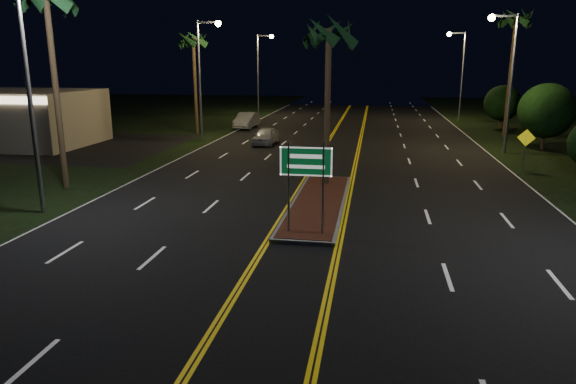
% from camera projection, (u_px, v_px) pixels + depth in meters
% --- Properties ---
extents(ground, '(120.00, 120.00, 0.00)m').
position_uv_depth(ground, '(293.00, 267.00, 15.45)').
color(ground, black).
rests_on(ground, ground).
extents(median_island, '(2.25, 10.25, 0.17)m').
position_uv_depth(median_island, '(318.00, 203.00, 22.12)').
color(median_island, gray).
rests_on(median_island, ground).
extents(highway_sign, '(1.80, 0.08, 3.20)m').
position_uv_depth(highway_sign, '(306.00, 170.00, 17.53)').
color(highway_sign, gray).
rests_on(highway_sign, ground).
extents(streetlight_left_near, '(1.91, 0.44, 9.00)m').
position_uv_depth(streetlight_left_near, '(36.00, 71.00, 19.58)').
color(streetlight_left_near, gray).
rests_on(streetlight_left_near, ground).
extents(streetlight_left_mid, '(1.91, 0.44, 9.00)m').
position_uv_depth(streetlight_left_mid, '(204.00, 67.00, 38.70)').
color(streetlight_left_mid, gray).
rests_on(streetlight_left_mid, ground).
extents(streetlight_left_far, '(1.91, 0.44, 9.00)m').
position_uv_depth(streetlight_left_far, '(261.00, 65.00, 57.82)').
color(streetlight_left_far, gray).
rests_on(streetlight_left_far, ground).
extents(streetlight_right_mid, '(1.91, 0.44, 9.00)m').
position_uv_depth(streetlight_right_mid, '(507.00, 67.00, 33.39)').
color(streetlight_right_mid, gray).
rests_on(streetlight_right_mid, ground).
extents(streetlight_right_far, '(1.91, 0.44, 9.00)m').
position_uv_depth(streetlight_right_far, '(459.00, 66.00, 52.51)').
color(streetlight_right_far, gray).
rests_on(streetlight_right_far, ground).
extents(palm_median, '(2.40, 2.40, 8.30)m').
position_uv_depth(palm_median, '(329.00, 33.00, 23.70)').
color(palm_median, '#382819').
rests_on(palm_median, ground).
extents(palm_left_near, '(2.40, 2.40, 9.80)m').
position_uv_depth(palm_left_near, '(46.00, 0.00, 22.97)').
color(palm_left_near, '#382819').
rests_on(palm_left_near, ground).
extents(palm_left_far, '(2.40, 2.40, 8.80)m').
position_uv_depth(palm_left_far, '(193.00, 40.00, 42.36)').
color(palm_left_far, '#382819').
rests_on(palm_left_far, ground).
extents(palm_right_far, '(2.40, 2.40, 10.30)m').
position_uv_depth(palm_right_far, '(516.00, 20.00, 39.83)').
color(palm_right_far, '#382819').
rests_on(palm_right_far, ground).
extents(shrub_mid, '(3.78, 3.78, 4.62)m').
position_uv_depth(shrub_mid, '(547.00, 111.00, 35.48)').
color(shrub_mid, '#382819').
rests_on(shrub_mid, ground).
extents(shrub_far, '(3.24, 3.24, 3.96)m').
position_uv_depth(shrub_far, '(502.00, 103.00, 47.08)').
color(shrub_far, '#382819').
rests_on(shrub_far, ground).
extents(car_near, '(2.06, 4.44, 1.45)m').
position_uv_depth(car_near, '(266.00, 135.00, 38.39)').
color(car_near, '#B9B9C0').
rests_on(car_near, ground).
extents(car_far, '(2.29, 5.06, 1.67)m').
position_uv_depth(car_far, '(247.00, 119.00, 47.77)').
color(car_far, '#A2A4AB').
rests_on(car_far, ground).
extents(warning_sign, '(0.91, 0.38, 2.31)m').
position_uv_depth(warning_sign, '(526.00, 144.00, 29.18)').
color(warning_sign, gray).
rests_on(warning_sign, ground).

